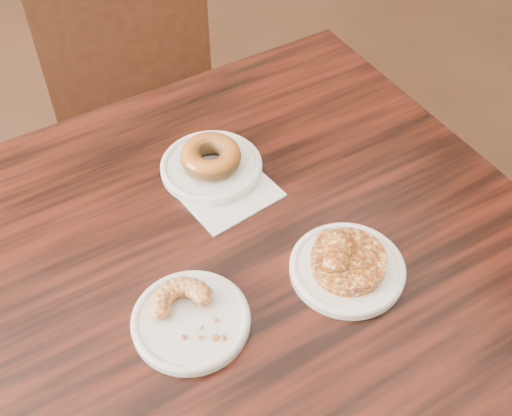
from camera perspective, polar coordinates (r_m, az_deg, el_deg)
name	(u,v)px	position (r m, az deg, el deg)	size (l,w,h in m)	color
floor	(252,333)	(1.77, -0.32, -11.07)	(5.00, 5.00, 0.00)	black
cafe_table	(257,371)	(1.29, 0.06, -14.32)	(0.89, 0.89, 0.75)	black
chair_far	(126,87)	(1.80, -11.51, 10.49)	(0.42, 0.42, 0.90)	black
napkin	(225,189)	(1.06, -2.76, 1.68)	(0.15, 0.15, 0.00)	silver
plate_donut	(211,167)	(1.09, -3.98, 3.67)	(0.17, 0.17, 0.01)	white
plate_cruller	(191,321)	(0.90, -5.80, -9.96)	(0.16, 0.16, 0.01)	silver
plate_fritter	(347,269)	(0.96, 8.10, -5.39)	(0.17, 0.17, 0.01)	white
glazed_donut	(211,156)	(1.07, -4.05, 4.60)	(0.10, 0.10, 0.04)	#8C3B14
apple_fritter	(349,259)	(0.94, 8.25, -4.51)	(0.15, 0.15, 0.04)	#461607
cruller_fragment	(190,313)	(0.88, -5.90, -9.27)	(0.10, 0.10, 0.03)	#5D2E12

